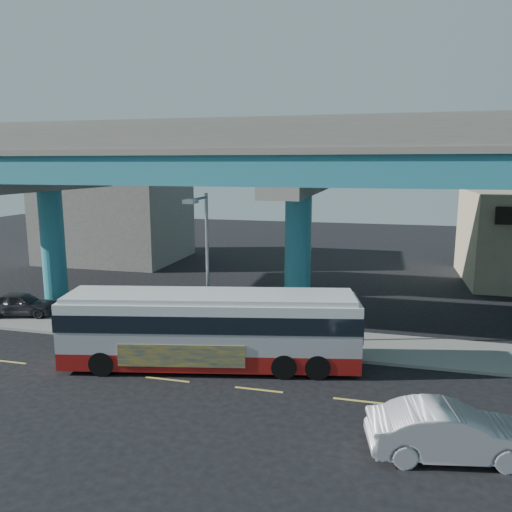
% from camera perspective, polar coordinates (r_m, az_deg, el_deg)
% --- Properties ---
extents(ground, '(120.00, 120.00, 0.00)m').
position_cam_1_polar(ground, '(21.17, 0.52, -14.71)').
color(ground, black).
rests_on(ground, ground).
extents(sidewalk, '(70.00, 4.00, 0.15)m').
position_cam_1_polar(sidewalk, '(26.12, 3.40, -9.56)').
color(sidewalk, gray).
rests_on(sidewalk, ground).
extents(lane_markings, '(58.00, 0.12, 0.01)m').
position_cam_1_polar(lane_markings, '(20.90, 0.32, -15.03)').
color(lane_markings, '#D8C64C').
rests_on(lane_markings, ground).
extents(viaduct, '(52.00, 12.40, 11.70)m').
position_cam_1_polar(viaduct, '(28.10, 5.00, 10.68)').
color(viaduct, teal).
rests_on(viaduct, ground).
extents(building_concrete, '(12.00, 10.00, 9.00)m').
position_cam_1_polar(building_concrete, '(49.38, -15.74, 4.81)').
color(building_concrete, gray).
rests_on(building_concrete, ground).
extents(transit_bus, '(13.43, 5.46, 3.38)m').
position_cam_1_polar(transit_bus, '(22.60, -5.16, -8.04)').
color(transit_bus, maroon).
rests_on(transit_bus, ground).
extents(sedan, '(3.53, 5.65, 1.66)m').
position_cam_1_polar(sedan, '(17.45, 21.28, -18.23)').
color(sedan, '#BAB9BF').
rests_on(sedan, ground).
extents(parked_car, '(3.59, 4.90, 1.41)m').
position_cam_1_polar(parked_car, '(32.85, -25.32, -4.95)').
color(parked_car, '#2F2F34').
rests_on(parked_car, sidewalk).
extents(street_lamp, '(0.50, 2.46, 7.50)m').
position_cam_1_polar(street_lamp, '(23.87, -6.06, 0.83)').
color(street_lamp, gray).
rests_on(street_lamp, sidewalk).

